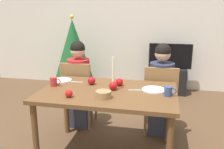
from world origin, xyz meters
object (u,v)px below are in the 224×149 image
object	(u,v)px
person_right_child	(161,91)
plate_right	(154,90)
mug_left	(54,82)
bowl_walnuts	(103,94)
apple_near_candle	(92,81)
person_left_child	(79,86)
plate_left	(62,80)
tv	(170,56)
candle_centerpiece	(113,83)
christmas_tree	(73,52)
dining_table	(108,98)
chair_right	(160,96)
mug_right	(168,91)
apple_by_left_plate	(69,93)
chair_left	(78,90)
tv_stand	(169,80)
apple_by_right_mug	(119,82)

from	to	relation	value
person_right_child	plate_right	distance (m)	0.56
mug_left	bowl_walnuts	distance (m)	0.66
apple_near_candle	person_left_child	bearing A→B (deg)	124.41
apple_near_candle	plate_left	bearing A→B (deg)	169.96
tv	candle_centerpiece	distance (m)	2.35
tv	christmas_tree	distance (m)	1.84
dining_table	chair_right	xyz separation A→B (m)	(0.53, 0.61, -0.15)
person_right_child	apple_near_candle	bearing A→B (deg)	-148.18
mug_left	mug_right	distance (m)	1.22
chair_right	apple_by_left_plate	bearing A→B (deg)	-134.29
mug_right	apple_near_candle	bearing A→B (deg)	166.40
chair_left	bowl_walnuts	distance (m)	1.03
chair_right	plate_right	bearing A→B (deg)	-97.91
dining_table	tv	distance (m)	2.39
bowl_walnuts	tv	bearing A→B (deg)	75.37
apple_near_candle	mug_right	bearing A→B (deg)	-13.60
dining_table	apple_near_candle	world-z (taller)	apple_near_candle
person_left_child	tv	distance (m)	2.06
chair_right	plate_left	world-z (taller)	chair_right
bowl_walnuts	apple_near_candle	world-z (taller)	apple_near_candle
mug_right	mug_left	bearing A→B (deg)	177.15
candle_centerpiece	chair_right	bearing A→B (deg)	49.70
apple_near_candle	bowl_walnuts	bearing A→B (deg)	-58.83
candle_centerpiece	apple_near_candle	distance (m)	0.31
bowl_walnuts	person_right_child	bearing A→B (deg)	58.35
chair_right	tv_stand	size ratio (longest dim) A/B	1.41
mug_left	plate_right	bearing A→B (deg)	4.53
chair_left	bowl_walnuts	size ratio (longest dim) A/B	6.01
christmas_tree	mug_right	distance (m)	2.73
candle_centerpiece	plate_left	xyz separation A→B (m)	(-0.66, 0.20, -0.06)
person_left_child	tv_stand	bearing A→B (deg)	53.87
plate_left	plate_right	xyz separation A→B (m)	(1.08, -0.12, 0.00)
plate_right	apple_by_right_mug	world-z (taller)	apple_by_right_mug
mug_right	tv_stand	bearing A→B (deg)	88.67
dining_table	plate_right	world-z (taller)	plate_right
tv_stand	mug_left	distance (m)	2.66
mug_right	apple_near_candle	distance (m)	0.86
chair_right	mug_right	bearing A→B (deg)	-83.26
apple_by_left_plate	apple_by_right_mug	xyz separation A→B (m)	(0.41, 0.46, 0.00)
candle_centerpiece	apple_by_right_mug	world-z (taller)	candle_centerpiece
bowl_walnuts	dining_table	bearing A→B (deg)	91.52
mug_left	person_left_child	bearing A→B (deg)	84.13
chair_left	mug_right	size ratio (longest dim) A/B	7.43
plate_right	apple_near_candle	bearing A→B (deg)	175.37
christmas_tree	mug_left	bearing A→B (deg)	-74.92
christmas_tree	tv	bearing A→B (deg)	8.00
person_left_child	bowl_walnuts	distance (m)	1.04
mug_left	bowl_walnuts	bearing A→B (deg)	-21.44
person_right_child	bowl_walnuts	xyz separation A→B (m)	(-0.53, -0.85, 0.21)
chair_right	bowl_walnuts	world-z (taller)	chair_right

